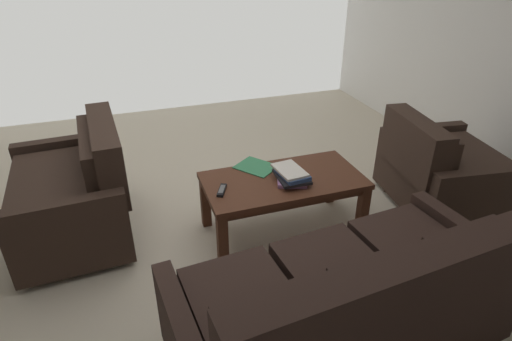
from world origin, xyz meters
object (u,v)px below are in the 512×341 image
Objects in this scene: armchair_side at (440,171)px; book_stack at (292,176)px; loose_magazine at (256,167)px; loveseat_near at (76,192)px; sofa_main at (348,305)px; coffee_table at (283,186)px; tv_remote at (222,190)px.

armchair_side is 1.34m from book_stack.
loveseat_near is at bearing 133.28° from loose_magazine.
coffee_table is at bearing -95.36° from sofa_main.
loveseat_near is 2.91m from armchair_side.
sofa_main reaches higher than coffee_table.
loveseat_near is 1.55m from coffee_table.
book_stack is (-0.15, -1.11, 0.16)m from sofa_main.
loose_magazine is (0.03, -1.41, 0.11)m from sofa_main.
sofa_main is at bearing -125.75° from loose_magazine.
tv_remote is at bearing -3.01° from book_stack.
coffee_table is 4.03× the size of loose_magazine.
tv_remote is at bearing -179.36° from loose_magazine.
sofa_main is 2.14m from loveseat_near.
tv_remote is at bearing 153.35° from loveseat_near.
tv_remote is 0.55× the size of loose_magazine.
loveseat_near is 1.12m from tv_remote.
coffee_table is at bearing -58.79° from book_stack.
loveseat_near is 1.61m from book_stack.
loveseat_near is 3.88× the size of book_stack.
sofa_main is at bearing 84.64° from coffee_table.
loveseat_near reaches higher than coffee_table.
armchair_side is at bearing 168.64° from loveseat_near.
loose_magazine is at bearing -88.93° from sofa_main.
armchair_side is 3.59× the size of loose_magazine.
sofa_main is 1.77× the size of armchair_side.
tv_remote reaches higher than coffee_table.
tv_remote is (0.48, 0.03, 0.08)m from coffee_table.
loveseat_near is (1.37, -1.64, 0.02)m from sofa_main.
coffee_table is 1.37m from armchair_side.
coffee_table is 3.94× the size of book_stack.
coffee_table is (-0.11, -1.17, 0.04)m from sofa_main.
loveseat_near is at bearing -50.08° from sofa_main.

